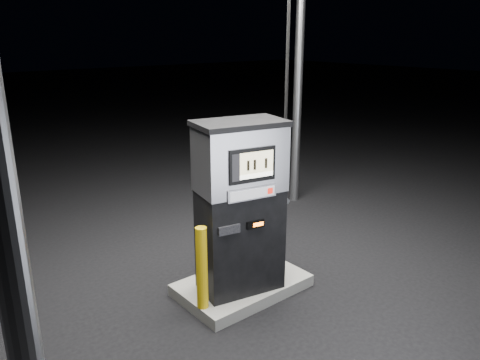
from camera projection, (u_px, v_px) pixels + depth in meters
ground at (242, 290)px, 6.02m from camera, size 80.00×80.00×0.00m
pump_island at (242, 285)px, 5.99m from camera, size 1.60×1.00×0.15m
fuel_dispenser at (240, 206)px, 5.50m from camera, size 1.20×0.82×4.32m
bollard_left at (202, 268)px, 5.24m from camera, size 0.17×0.17×0.99m
bollard_right at (272, 237)px, 6.29m from camera, size 0.12×0.12×0.78m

